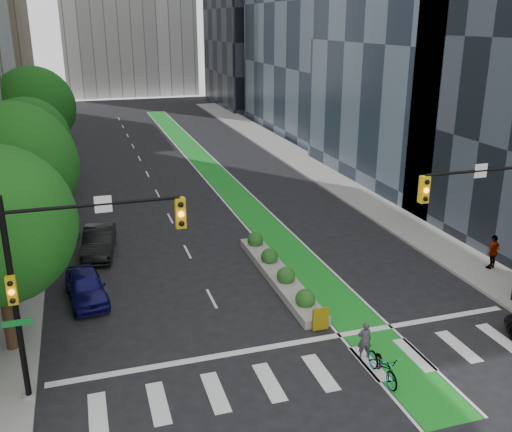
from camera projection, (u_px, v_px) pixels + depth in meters
ground at (310, 358)px, 22.03m from camera, size 160.00×160.00×0.00m
sidewalk_left at (27, 200)px, 41.24m from camera, size 3.60×90.00×0.15m
sidewalk_right at (326, 175)px, 47.90m from camera, size 3.60×90.00×0.15m
bike_lane_paint at (211, 169)px, 49.95m from camera, size 2.20×70.00×0.01m
building_dark_end at (262, 9)px, 84.50m from camera, size 14.00×18.00×28.00m
tree_mid at (12, 167)px, 27.95m from camera, size 6.40×6.40×8.78m
tree_midfar at (27, 140)px, 37.18m from camera, size 5.60×5.60×7.76m
tree_far at (34, 108)px, 45.96m from camera, size 6.60×6.60×9.00m
signal_left at (60, 268)px, 18.44m from camera, size 6.14×0.51×7.20m
signal_right at (505, 215)px, 23.33m from camera, size 5.82×0.51×7.20m
median_planter at (279, 273)px, 28.60m from camera, size 1.20×10.26×1.10m
bicycle at (383, 365)px, 20.61m from camera, size 0.75×2.10×1.10m
cyclist at (365, 340)px, 21.84m from camera, size 0.62×0.47×1.53m
parked_car_left_near at (86, 287)px, 26.36m from camera, size 2.12×4.24×1.39m
parked_car_left_mid at (99, 242)px, 31.60m from camera, size 2.18×4.70×1.49m
parked_car_left_far at (61, 220)px, 35.23m from camera, size 2.29×4.96×1.40m
pedestrian_far at (493, 252)px, 29.37m from camera, size 1.17×0.82×1.84m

